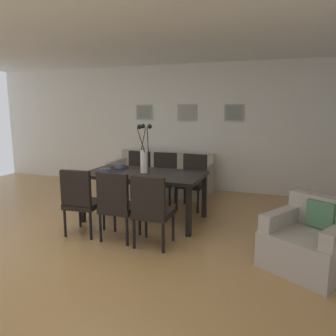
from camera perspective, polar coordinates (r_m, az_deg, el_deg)
The scene contains 20 objects.
ground_plane at distance 4.56m, azimuth -12.58°, elevation -12.00°, with size 9.00×9.00×0.00m, color tan.
back_wall_panel at distance 7.18m, azimuth 1.17°, elevation 7.04°, with size 9.00×0.10×2.60m, color white.
ceiling_panel at distance 4.66m, azimuth -11.11°, elevation 21.61°, with size 9.00×7.20×0.08m, color white.
dining_table at distance 5.07m, azimuth -4.11°, elevation -1.63°, with size 1.80×0.98×0.74m.
dining_chair_near_left at distance 4.60m, azimuth -14.75°, elevation -5.18°, with size 0.47×0.47×0.92m.
dining_chair_near_right at distance 6.11m, azimuth -5.36°, elevation -1.05°, with size 0.45×0.45×0.92m.
dining_chair_far_left at distance 4.33m, azimuth -8.75°, elevation -5.93°, with size 0.45×0.45×0.92m.
dining_chair_far_right at distance 5.90m, azimuth -0.78°, elevation -1.42°, with size 0.47×0.47×0.92m.
dining_chair_mid_left at distance 4.08m, azimuth -2.84°, elevation -6.83°, with size 0.45×0.45×0.92m.
dining_chair_mid_right at distance 5.73m, azimuth 4.28°, elevation -1.81°, with size 0.47×0.47×0.92m.
centerpiece_vase at distance 5.01m, azimuth -4.15°, elevation 2.37°, with size 0.21×0.23×0.73m.
placemat_near_left at distance 5.10m, azimuth -10.68°, elevation -0.81°, with size 0.32×0.32×0.01m, color black.
bowl_near_left at distance 5.10m, azimuth -10.69°, elevation -0.40°, with size 0.17×0.17×0.07m.
placemat_near_right at distance 5.48m, azimuth -8.33°, elevation 0.02°, with size 0.32×0.32×0.01m, color black.
bowl_near_right at distance 5.48m, azimuth -8.34°, elevation 0.41°, with size 0.17×0.17×0.07m.
sofa at distance 6.83m, azimuth -1.10°, elevation -1.78°, with size 2.05×0.84×0.80m.
armchair at distance 3.97m, azimuth 23.35°, elevation -11.64°, with size 1.09×1.09×0.75m.
framed_picture_left at distance 7.36m, azimuth -4.16°, elevation 9.54°, with size 0.36×0.03×0.33m.
framed_picture_center at distance 7.01m, azimuth 3.24°, elevation 9.51°, with size 0.41×0.03×0.35m.
framed_picture_right at distance 6.79m, azimuth 11.26°, elevation 9.31°, with size 0.39×0.03×0.34m.
Camera 1 is at (2.33, -3.53, 1.72)m, focal length 35.44 mm.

